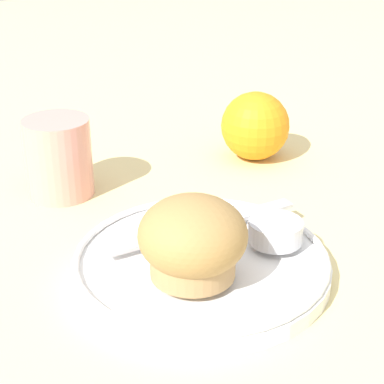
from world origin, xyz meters
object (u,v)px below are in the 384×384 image
at_px(muffin, 193,240).
at_px(juice_glass, 59,157).
at_px(orange_fruit, 255,126).
at_px(butter_knife, 204,226).

height_order(muffin, juice_glass, muffin).
height_order(orange_fruit, juice_glass, juice_glass).
relative_size(muffin, juice_glass, 1.03).
xyz_separation_m(muffin, orange_fruit, (0.14, 0.27, -0.01)).
relative_size(muffin, butter_knife, 0.46).
distance_m(muffin, butter_knife, 0.08).
bearing_deg(orange_fruit, muffin, -117.70).
relative_size(orange_fruit, juice_glass, 0.97).
bearing_deg(orange_fruit, butter_knife, -120.19).
distance_m(muffin, orange_fruit, 0.30).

